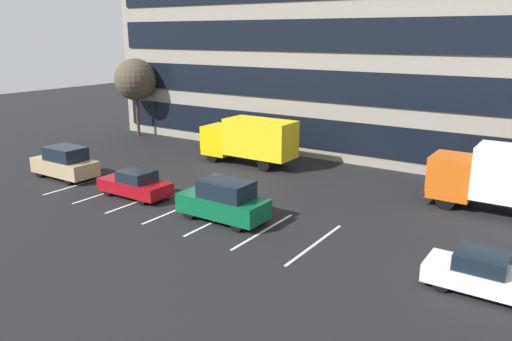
% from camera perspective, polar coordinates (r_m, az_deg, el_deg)
% --- Properties ---
extents(ground_plane, '(120.00, 120.00, 0.00)m').
position_cam_1_polar(ground_plane, '(29.61, -5.20, -2.90)').
color(ground_plane, black).
extents(office_building, '(39.43, 12.97, 21.60)m').
position_cam_1_polar(office_building, '(43.52, 10.17, 17.22)').
color(office_building, gray).
rests_on(office_building, ground_plane).
extents(lot_markings, '(16.94, 5.40, 0.01)m').
position_cam_1_polar(lot_markings, '(27.60, -8.91, -4.40)').
color(lot_markings, silver).
rests_on(lot_markings, ground_plane).
extents(box_truck_yellow_all, '(7.32, 2.43, 3.40)m').
position_cam_1_polar(box_truck_yellow_all, '(36.07, -0.75, 3.65)').
color(box_truck_yellow_all, yellow).
rests_on(box_truck_yellow_all, ground_plane).
extents(box_truck_orange, '(7.82, 2.59, 3.62)m').
position_cam_1_polar(box_truck_orange, '(29.18, 27.16, -0.68)').
color(box_truck_orange, '#D85914').
rests_on(box_truck_orange, ground_plane).
extents(sedan_maroon, '(4.51, 1.89, 1.61)m').
position_cam_1_polar(sedan_maroon, '(29.95, -13.71, -1.54)').
color(sedan_maroon, maroon).
rests_on(sedan_maroon, ground_plane).
extents(sedan_white, '(4.32, 1.81, 1.55)m').
position_cam_1_polar(sedan_white, '(20.46, 24.85, -10.83)').
color(sedan_white, white).
rests_on(sedan_white, ground_plane).
extents(suv_forest, '(4.74, 2.01, 2.15)m').
position_cam_1_polar(suv_forest, '(25.43, -3.72, -3.53)').
color(suv_forest, '#0C5933').
rests_on(suv_forest, ground_plane).
extents(suv_tan, '(4.72, 2.00, 2.14)m').
position_cam_1_polar(suv_tan, '(35.18, -21.13, 0.82)').
color(suv_tan, tan).
rests_on(suv_tan, ground_plane).
extents(bare_tree, '(3.81, 3.81, 7.14)m').
position_cam_1_polar(bare_tree, '(47.46, -13.70, 10.12)').
color(bare_tree, '#473323').
rests_on(bare_tree, ground_plane).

